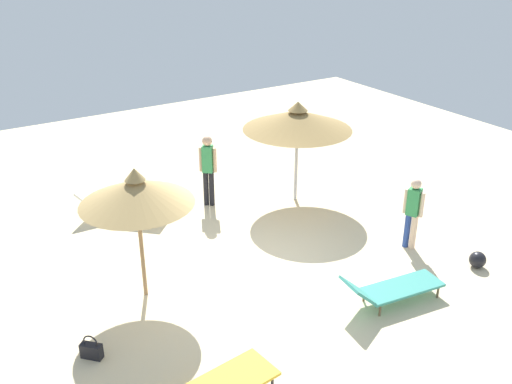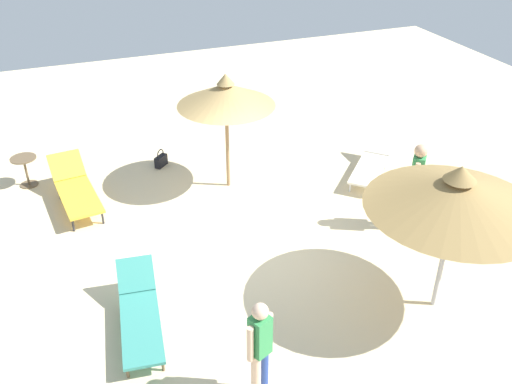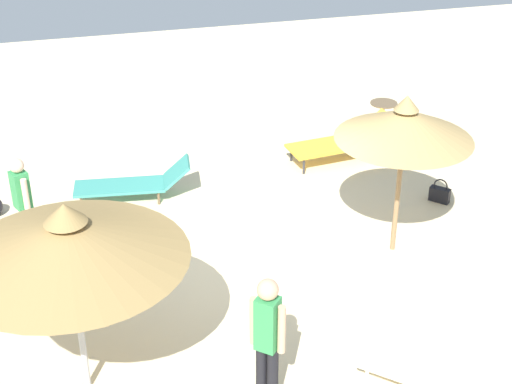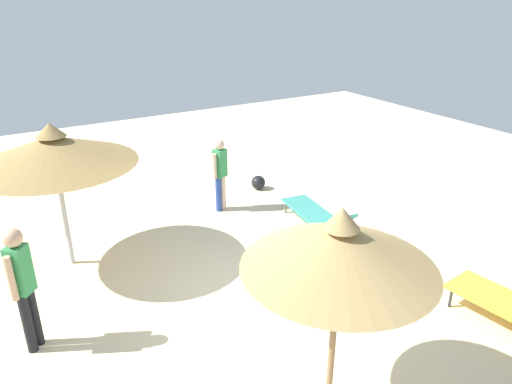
{
  "view_description": "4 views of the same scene",
  "coord_description": "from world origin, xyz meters",
  "px_view_note": "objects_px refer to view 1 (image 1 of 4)",
  "views": [
    {
      "loc": [
        8.24,
        -5.17,
        6.17
      ],
      "look_at": [
        -0.12,
        0.09,
        1.64
      ],
      "focal_mm": 39.95,
      "sensor_mm": 36.0,
      "label": 1
    },
    {
      "loc": [
        2.87,
        7.97,
        6.24
      ],
      "look_at": [
        0.13,
        0.8,
        1.61
      ],
      "focal_mm": 39.37,
      "sensor_mm": 36.0,
      "label": 2
    },
    {
      "loc": [
        -9.52,
        2.46,
        6.49
      ],
      "look_at": [
        -0.46,
        0.04,
        1.37
      ],
      "focal_mm": 53.9,
      "sensor_mm": 36.0,
      "label": 3
    },
    {
      "loc": [
        -3.19,
        -5.32,
        4.47
      ],
      "look_at": [
        0.25,
        0.47,
        1.6
      ],
      "focal_mm": 33.61,
      "sensor_mm": 36.0,
      "label": 4
    }
  ],
  "objects_px": {
    "lounge_chair_far_left": "(391,288)",
    "person_standing_edge": "(413,210)",
    "lounge_chair_near_left": "(121,206)",
    "handbag": "(91,350)",
    "person_standing_front": "(208,166)",
    "parasol_umbrella_center": "(136,192)",
    "beach_ball": "(478,260)",
    "parasol_umbrella_far_right": "(298,120)"
  },
  "relations": [
    {
      "from": "lounge_chair_far_left",
      "to": "person_standing_edge",
      "type": "xyz_separation_m",
      "value": [
        -1.25,
        1.78,
        0.58
      ]
    },
    {
      "from": "lounge_chair_near_left",
      "to": "handbag",
      "type": "height_order",
      "value": "lounge_chair_near_left"
    },
    {
      "from": "lounge_chair_near_left",
      "to": "lounge_chair_far_left",
      "type": "bearing_deg",
      "value": 27.01
    },
    {
      "from": "person_standing_edge",
      "to": "person_standing_front",
      "type": "height_order",
      "value": "person_standing_front"
    },
    {
      "from": "lounge_chair_near_left",
      "to": "person_standing_edge",
      "type": "height_order",
      "value": "person_standing_edge"
    },
    {
      "from": "parasol_umbrella_center",
      "to": "handbag",
      "type": "xyz_separation_m",
      "value": [
        1.18,
        -1.39,
        -1.96
      ]
    },
    {
      "from": "parasol_umbrella_center",
      "to": "person_standing_edge",
      "type": "xyz_separation_m",
      "value": [
        1.38,
        5.43,
        -1.21
      ]
    },
    {
      "from": "parasol_umbrella_center",
      "to": "handbag",
      "type": "distance_m",
      "value": 2.68
    },
    {
      "from": "lounge_chair_far_left",
      "to": "beach_ball",
      "type": "distance_m",
      "value": 2.37
    },
    {
      "from": "lounge_chair_far_left",
      "to": "lounge_chair_near_left",
      "type": "xyz_separation_m",
      "value": [
        -5.8,
        -2.96,
        0.01
      ]
    },
    {
      "from": "lounge_chair_far_left",
      "to": "lounge_chair_near_left",
      "type": "bearing_deg",
      "value": -152.99
    },
    {
      "from": "lounge_chair_near_left",
      "to": "parasol_umbrella_center",
      "type": "bearing_deg",
      "value": -12.29
    },
    {
      "from": "handbag",
      "to": "parasol_umbrella_far_right",
      "type": "bearing_deg",
      "value": 116.4
    },
    {
      "from": "beach_ball",
      "to": "parasol_umbrella_far_right",
      "type": "bearing_deg",
      "value": -165.0
    },
    {
      "from": "person_standing_edge",
      "to": "beach_ball",
      "type": "bearing_deg",
      "value": 24.15
    },
    {
      "from": "lounge_chair_near_left",
      "to": "person_standing_front",
      "type": "distance_m",
      "value": 2.26
    },
    {
      "from": "beach_ball",
      "to": "parasol_umbrella_center",
      "type": "bearing_deg",
      "value": -113.98
    },
    {
      "from": "person_standing_edge",
      "to": "beach_ball",
      "type": "distance_m",
      "value": 1.6
    },
    {
      "from": "person_standing_front",
      "to": "lounge_chair_near_left",
      "type": "bearing_deg",
      "value": -101.27
    },
    {
      "from": "handbag",
      "to": "beach_ball",
      "type": "height_order",
      "value": "handbag"
    },
    {
      "from": "lounge_chair_near_left",
      "to": "beach_ball",
      "type": "bearing_deg",
      "value": 42.3
    },
    {
      "from": "parasol_umbrella_center",
      "to": "lounge_chair_near_left",
      "type": "xyz_separation_m",
      "value": [
        -3.18,
        0.69,
        -1.78
      ]
    },
    {
      "from": "person_standing_front",
      "to": "beach_ball",
      "type": "height_order",
      "value": "person_standing_front"
    },
    {
      "from": "parasol_umbrella_center",
      "to": "lounge_chair_far_left",
      "type": "distance_m",
      "value": 4.84
    },
    {
      "from": "parasol_umbrella_center",
      "to": "parasol_umbrella_far_right",
      "type": "distance_m",
      "value": 5.15
    },
    {
      "from": "parasol_umbrella_center",
      "to": "lounge_chair_far_left",
      "type": "xyz_separation_m",
      "value": [
        2.63,
        3.65,
        -1.79
      ]
    },
    {
      "from": "lounge_chair_near_left",
      "to": "beach_ball",
      "type": "xyz_separation_m",
      "value": [
        5.85,
        5.32,
        -0.16
      ]
    },
    {
      "from": "person_standing_edge",
      "to": "handbag",
      "type": "height_order",
      "value": "person_standing_edge"
    },
    {
      "from": "parasol_umbrella_far_right",
      "to": "lounge_chair_far_left",
      "type": "xyz_separation_m",
      "value": [
        4.52,
        -1.14,
        -1.77
      ]
    },
    {
      "from": "parasol_umbrella_far_right",
      "to": "lounge_chair_near_left",
      "type": "distance_m",
      "value": 4.65
    },
    {
      "from": "parasol_umbrella_far_right",
      "to": "beach_ball",
      "type": "bearing_deg",
      "value": 15.0
    },
    {
      "from": "person_standing_front",
      "to": "handbag",
      "type": "distance_m",
      "value": 5.82
    },
    {
      "from": "person_standing_edge",
      "to": "handbag",
      "type": "bearing_deg",
      "value": -91.6
    },
    {
      "from": "parasol_umbrella_center",
      "to": "person_standing_front",
      "type": "relative_size",
      "value": 1.42
    },
    {
      "from": "handbag",
      "to": "parasol_umbrella_center",
      "type": "bearing_deg",
      "value": 130.38
    },
    {
      "from": "parasol_umbrella_center",
      "to": "beach_ball",
      "type": "relative_size",
      "value": 7.6
    },
    {
      "from": "person_standing_edge",
      "to": "handbag",
      "type": "xyz_separation_m",
      "value": [
        -0.19,
        -6.83,
        -0.74
      ]
    },
    {
      "from": "parasol_umbrella_center",
      "to": "person_standing_edge",
      "type": "relative_size",
      "value": 1.6
    },
    {
      "from": "parasol_umbrella_center",
      "to": "lounge_chair_near_left",
      "type": "relative_size",
      "value": 1.34
    },
    {
      "from": "person_standing_edge",
      "to": "person_standing_front",
      "type": "bearing_deg",
      "value": -147.52
    },
    {
      "from": "handbag",
      "to": "lounge_chair_far_left",
      "type": "bearing_deg",
      "value": 74.02
    },
    {
      "from": "parasol_umbrella_center",
      "to": "person_standing_edge",
      "type": "height_order",
      "value": "parasol_umbrella_center"
    }
  ]
}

